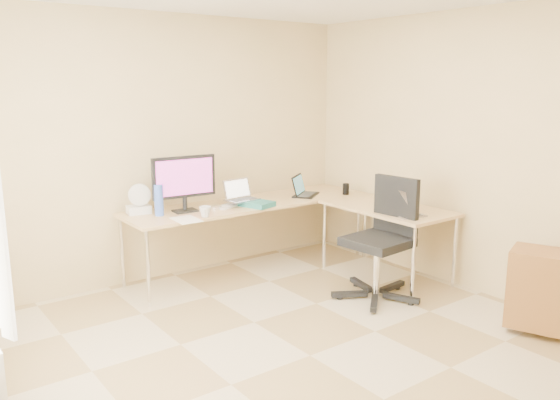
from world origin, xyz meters
TOP-DOWN VIEW (x-y plane):
  - floor at (0.00, 0.00)m, footprint 4.50×4.50m
  - wall_back at (0.00, 2.25)m, footprint 4.50×0.00m
  - wall_right at (2.10, 0.00)m, footprint 0.00×4.50m
  - desk_main at (0.72, 1.85)m, footprint 2.65×0.70m
  - desk_return at (1.70, 0.85)m, footprint 0.70×1.30m
  - monitor at (-0.01, 1.86)m, footprint 0.64×0.24m
  - book_stack at (0.67, 1.65)m, footprint 0.31×0.36m
  - laptop_center at (0.57, 1.77)m, footprint 0.35×0.28m
  - laptop_black at (1.41, 1.77)m, footprint 0.44×0.42m
  - keyboard at (0.49, 1.82)m, footprint 0.46×0.29m
  - mouse at (0.64, 1.55)m, footprint 0.11×0.09m
  - mug at (0.03, 1.55)m, footprint 0.12×0.12m
  - cd_stack at (0.28, 1.79)m, footprint 0.14×0.14m
  - water_bottle at (-0.28, 1.86)m, footprint 0.11×0.11m
  - papers at (-0.16, 1.55)m, footprint 0.22×0.31m
  - white_box at (-0.40, 2.05)m, footprint 0.23×0.18m
  - desk_fan at (-0.40, 2.05)m, footprint 0.27×0.27m
  - black_cup at (1.79, 1.55)m, footprint 0.09×0.09m
  - laptop_return at (1.57, 0.48)m, footprint 0.35×0.30m
  - office_chair at (1.20, 0.50)m, footprint 0.72×0.72m
  - cabinet at (1.70, -0.76)m, footprint 0.49×0.54m

SIDE VIEW (x-z plane):
  - floor at x=0.00m, z-range 0.00..0.00m
  - cabinet at x=1.70m, z-range 0.05..0.67m
  - desk_main at x=0.72m, z-range 0.00..0.73m
  - desk_return at x=1.70m, z-range 0.00..0.73m
  - office_chair at x=1.20m, z-range -0.06..1.06m
  - papers at x=-0.16m, z-range 0.73..0.74m
  - keyboard at x=0.49m, z-range 0.73..0.75m
  - cd_stack at x=0.28m, z-range 0.73..0.76m
  - mouse at x=0.64m, z-range 0.73..0.76m
  - book_stack at x=0.67m, z-range 0.73..0.78m
  - white_box at x=-0.40m, z-range 0.73..0.81m
  - mug at x=0.03m, z-range 0.73..0.83m
  - black_cup at x=1.79m, z-range 0.73..0.85m
  - laptop_return at x=1.57m, z-range 0.73..0.94m
  - laptop_black at x=1.41m, z-range 0.73..0.96m
  - desk_fan at x=-0.40m, z-range 0.73..0.99m
  - water_bottle at x=-0.28m, z-range 0.73..1.02m
  - laptop_center at x=0.57m, z-range 0.78..0.99m
  - monitor at x=-0.01m, z-range 0.73..1.27m
  - wall_back at x=0.00m, z-range -0.95..3.55m
  - wall_right at x=2.10m, z-range -0.95..3.55m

